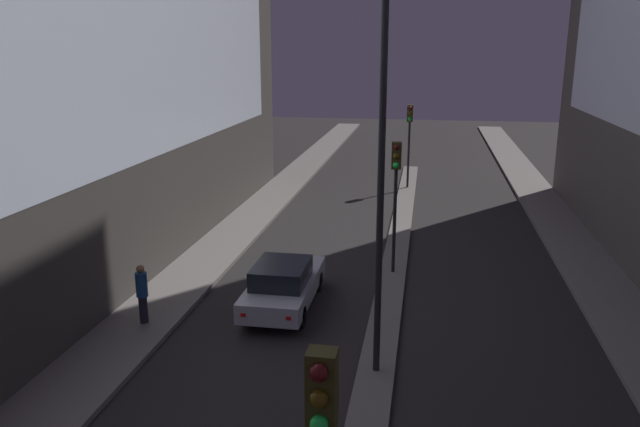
# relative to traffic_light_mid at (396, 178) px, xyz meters

# --- Properties ---
(median_strip) EXTENTS (0.90, 36.98, 0.12)m
(median_strip) POSITION_rel_traffic_light_mid_xyz_m (0.00, 1.42, -3.38)
(median_strip) COLOR #66605B
(median_strip) RESTS_ON ground
(traffic_light_mid) EXTENTS (0.32, 0.42, 4.53)m
(traffic_light_mid) POSITION_rel_traffic_light_mid_xyz_m (0.00, 0.00, 0.00)
(traffic_light_mid) COLOR black
(traffic_light_mid) RESTS_ON median_strip
(traffic_light_far) EXTENTS (0.32, 0.42, 4.53)m
(traffic_light_far) POSITION_rel_traffic_light_mid_xyz_m (0.00, 13.60, 0.00)
(traffic_light_far) COLOR black
(traffic_light_far) RESTS_ON median_strip
(street_lamp) EXTENTS (0.55, 0.55, 9.50)m
(street_lamp) POSITION_rel_traffic_light_mid_xyz_m (0.00, -6.88, 3.15)
(street_lamp) COLOR black
(street_lamp) RESTS_ON median_strip
(car_left_lane) EXTENTS (1.80, 4.45, 1.49)m
(car_left_lane) POSITION_rel_traffic_light_mid_xyz_m (-3.11, -3.35, -2.69)
(car_left_lane) COLOR #B2B2B7
(car_left_lane) RESTS_ON ground
(pedestrian_on_left_sidewalk) EXTENTS (0.32, 0.32, 1.71)m
(pedestrian_on_left_sidewalk) POSITION_rel_traffic_light_mid_xyz_m (-6.68, -5.38, -2.38)
(pedestrian_on_left_sidewalk) COLOR black
(pedestrian_on_left_sidewalk) RESTS_ON sidewalk_left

